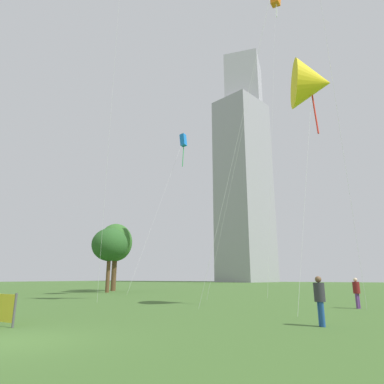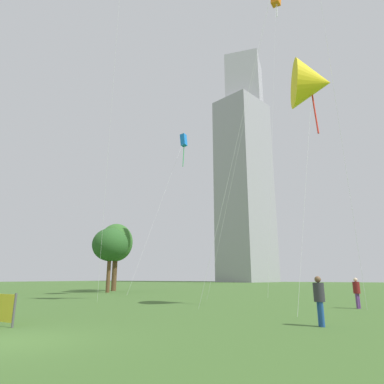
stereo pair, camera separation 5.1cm
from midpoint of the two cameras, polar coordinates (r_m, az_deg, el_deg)
name	(u,v)px [view 2 (the right image)]	position (r m, az deg, el deg)	size (l,w,h in m)	color
ground	(5,343)	(11.13, -29.04, -21.39)	(280.00, 280.00, 0.00)	#3D6028
person_standing_1	(319,297)	(13.63, 20.85, -16.29)	(0.39, 0.39, 1.75)	#1E478C
person_standing_2	(357,291)	(22.13, 26.18, -14.76)	(0.38, 0.38, 1.69)	#593372
kite_flying_0	(184,141)	(46.70, -1.40, 8.63)	(0.89, 9.95, 20.91)	silver
kite_flying_6	(312,83)	(23.81, 19.72, 16.95)	(3.51, 6.08, 15.39)	silver
park_tree_0	(116,243)	(47.52, -12.70, -8.42)	(4.47, 4.47, 8.89)	brown
park_tree_2	(110,245)	(42.56, -13.64, -8.69)	(4.30, 4.30, 7.59)	brown
distant_highrise_0	(248,163)	(155.89, 9.44, 4.88)	(15.51, 17.92, 104.79)	#A8A8AD
distant_highrise_1	(244,187)	(143.65, 8.88, 0.78)	(17.02, 20.09, 77.30)	#939399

